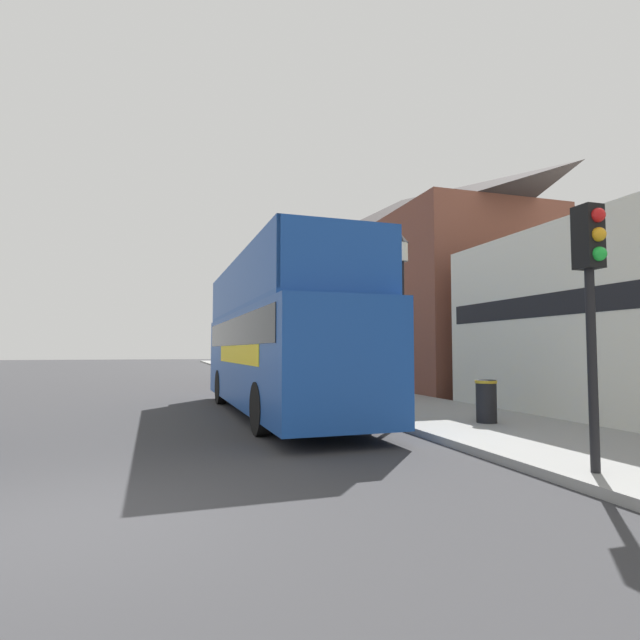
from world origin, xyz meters
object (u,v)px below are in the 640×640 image
(parked_car_ahead_of_bus, at_px, (258,375))
(litter_bin, at_px, (486,400))
(tour_bus, at_px, (277,348))
(traffic_signal, at_px, (591,275))
(lamp_post_second, at_px, (296,306))
(lamp_post_nearest, at_px, (402,289))

(parked_car_ahead_of_bus, xyz_separation_m, litter_bin, (3.05, -11.34, -0.06))
(tour_bus, bearing_deg, traffic_signal, -74.37)
(litter_bin, bearing_deg, parked_car_ahead_of_bus, 105.03)
(parked_car_ahead_of_bus, height_order, traffic_signal, traffic_signal)
(parked_car_ahead_of_bus, relative_size, traffic_signal, 1.24)
(lamp_post_second, distance_m, litter_bin, 11.54)
(tour_bus, bearing_deg, lamp_post_nearest, -47.14)
(lamp_post_second, relative_size, litter_bin, 5.42)
(traffic_signal, bearing_deg, litter_bin, 72.07)
(lamp_post_second, bearing_deg, parked_car_ahead_of_bus, 169.58)
(parked_car_ahead_of_bus, bearing_deg, tour_bus, -94.35)
(parked_car_ahead_of_bus, height_order, litter_bin, parked_car_ahead_of_bus)
(litter_bin, bearing_deg, lamp_post_second, 97.70)
(parked_car_ahead_of_bus, bearing_deg, litter_bin, -73.04)
(tour_bus, relative_size, parked_car_ahead_of_bus, 2.42)
(parked_car_ahead_of_bus, bearing_deg, lamp_post_nearest, -78.62)
(lamp_post_second, height_order, litter_bin, lamp_post_second)
(parked_car_ahead_of_bus, bearing_deg, lamp_post_second, -8.48)
(tour_bus, distance_m, parked_car_ahead_of_bus, 7.61)
(tour_bus, relative_size, lamp_post_second, 2.09)
(lamp_post_nearest, relative_size, lamp_post_second, 0.87)
(traffic_signal, bearing_deg, lamp_post_second, 90.44)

